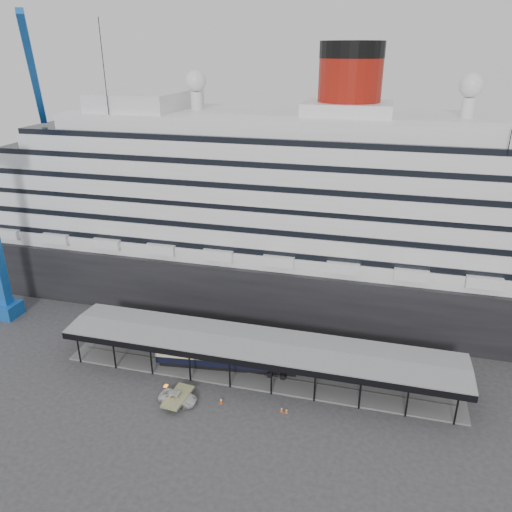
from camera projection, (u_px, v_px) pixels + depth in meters
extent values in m
plane|color=#313133|center=(249.00, 395.00, 66.68)|extent=(200.00, 200.00, 0.00)
cube|color=black|center=(294.00, 267.00, 93.33)|extent=(130.00, 30.00, 10.00)
cylinder|color=maroon|center=(350.00, 85.00, 78.99)|extent=(10.00, 10.00, 9.00)
cylinder|color=black|center=(352.00, 49.00, 76.97)|extent=(10.10, 10.10, 2.50)
sphere|color=silver|center=(196.00, 81.00, 84.97)|extent=(3.60, 3.60, 3.60)
sphere|color=silver|center=(471.00, 85.00, 74.65)|extent=(3.60, 3.60, 3.60)
cube|color=slate|center=(258.00, 372.00, 71.10)|extent=(56.00, 8.00, 0.24)
cube|color=slate|center=(257.00, 374.00, 70.40)|extent=(54.00, 0.08, 0.10)
cube|color=slate|center=(259.00, 368.00, 71.68)|extent=(54.00, 0.08, 0.10)
cube|color=black|center=(249.00, 365.00, 65.42)|extent=(56.00, 0.18, 0.90)
cube|color=black|center=(266.00, 330.00, 73.45)|extent=(56.00, 0.18, 0.90)
cube|color=slate|center=(258.00, 342.00, 69.15)|extent=(56.00, 9.00, 0.24)
cube|color=blue|center=(7.00, 309.00, 85.93)|extent=(4.00, 4.00, 2.40)
cube|color=blue|center=(34.00, 74.00, 74.59)|extent=(12.92, 17.86, 16.80)
cylinder|color=black|center=(115.00, 172.00, 83.87)|extent=(0.12, 0.12, 47.21)
cylinder|color=black|center=(499.00, 199.00, 68.58)|extent=(0.12, 0.12, 47.21)
imported|color=silver|center=(178.00, 398.00, 65.00)|extent=(5.18, 2.74, 1.39)
cube|color=black|center=(228.00, 365.00, 71.98)|extent=(19.87, 4.63, 0.66)
cube|color=black|center=(228.00, 360.00, 71.65)|extent=(20.85, 5.12, 1.03)
cube|color=beige|center=(228.00, 353.00, 71.22)|extent=(20.86, 5.16, 1.22)
cube|color=black|center=(228.00, 348.00, 70.91)|extent=(20.85, 5.12, 0.38)
cube|color=#DD4A0C|center=(221.00, 403.00, 65.05)|extent=(0.55, 0.55, 0.03)
cone|color=#DD4A0C|center=(221.00, 401.00, 64.89)|extent=(0.46, 0.46, 0.80)
cylinder|color=white|center=(221.00, 400.00, 64.86)|extent=(0.26, 0.26, 0.16)
cube|color=#FA540D|center=(282.00, 411.00, 63.56)|extent=(0.44, 0.44, 0.03)
cone|color=#FA540D|center=(282.00, 409.00, 63.43)|extent=(0.37, 0.37, 0.66)
cylinder|color=white|center=(282.00, 409.00, 63.40)|extent=(0.21, 0.21, 0.13)
cube|color=orange|center=(286.00, 413.00, 63.32)|extent=(0.36, 0.36, 0.03)
cone|color=orange|center=(286.00, 411.00, 63.20)|extent=(0.30, 0.30, 0.64)
cylinder|color=white|center=(287.00, 410.00, 63.17)|extent=(0.21, 0.21, 0.13)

